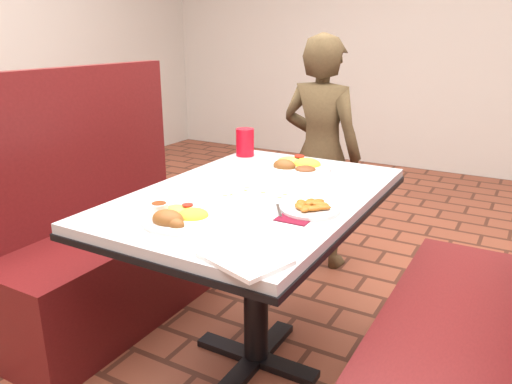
% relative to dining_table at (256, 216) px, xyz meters
% --- Properties ---
extents(dining_table, '(0.81, 1.21, 0.75)m').
position_rel_dining_table_xyz_m(dining_table, '(0.00, 0.00, 0.00)').
color(dining_table, silver).
rests_on(dining_table, ground).
extents(booth_bench_left, '(0.47, 1.20, 1.17)m').
position_rel_dining_table_xyz_m(booth_bench_left, '(-0.80, 0.00, -0.32)').
color(booth_bench_left, maroon).
rests_on(booth_bench_left, ground).
extents(booth_bench_right, '(0.47, 1.20, 1.17)m').
position_rel_dining_table_xyz_m(booth_bench_right, '(0.80, 0.00, -0.32)').
color(booth_bench_right, maroon).
rests_on(booth_bench_right, ground).
extents(diner_person, '(0.51, 0.36, 1.32)m').
position_rel_dining_table_xyz_m(diner_person, '(-0.17, 1.04, 0.01)').
color(diner_person, brown).
rests_on(diner_person, ground).
extents(near_dinner_plate, '(0.24, 0.24, 0.08)m').
position_rel_dining_table_xyz_m(near_dinner_plate, '(-0.06, -0.39, 0.12)').
color(near_dinner_plate, white).
rests_on(near_dinner_plate, dining_table).
extents(far_dinner_plate, '(0.30, 0.30, 0.08)m').
position_rel_dining_table_xyz_m(far_dinner_plate, '(-0.00, 0.37, 0.12)').
color(far_dinner_plate, white).
rests_on(far_dinner_plate, dining_table).
extents(plantain_plate, '(0.20, 0.20, 0.03)m').
position_rel_dining_table_xyz_m(plantain_plate, '(0.26, -0.09, 0.11)').
color(plantain_plate, white).
rests_on(plantain_plate, dining_table).
extents(maroon_napkin, '(0.11, 0.11, 0.00)m').
position_rel_dining_table_xyz_m(maroon_napkin, '(0.25, -0.18, 0.10)').
color(maroon_napkin, '#5C0D1E').
rests_on(maroon_napkin, dining_table).
extents(spoon_utensil, '(0.07, 0.11, 0.00)m').
position_rel_dining_table_xyz_m(spoon_utensil, '(0.17, -0.15, 0.10)').
color(spoon_utensil, '#BBBBC0').
rests_on(spoon_utensil, dining_table).
extents(red_tumbler, '(0.09, 0.09, 0.13)m').
position_rel_dining_table_xyz_m(red_tumbler, '(-0.33, 0.47, 0.16)').
color(red_tumbler, red).
rests_on(red_tumbler, dining_table).
extents(paper_napkin, '(0.26, 0.22, 0.01)m').
position_rel_dining_table_xyz_m(paper_napkin, '(0.27, -0.53, 0.10)').
color(paper_napkin, white).
rests_on(paper_napkin, dining_table).
extents(knife_utensil, '(0.03, 0.18, 0.00)m').
position_rel_dining_table_xyz_m(knife_utensil, '(-0.12, -0.36, 0.11)').
color(knife_utensil, silver).
rests_on(knife_utensil, dining_table).
extents(fork_utensil, '(0.08, 0.14, 0.00)m').
position_rel_dining_table_xyz_m(fork_utensil, '(-0.08, -0.36, 0.11)').
color(fork_utensil, silver).
rests_on(fork_utensil, dining_table).
extents(lettuce_shreds, '(0.28, 0.32, 0.00)m').
position_rel_dining_table_xyz_m(lettuce_shreds, '(0.04, 0.06, 0.10)').
color(lettuce_shreds, '#89AD45').
rests_on(lettuce_shreds, dining_table).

